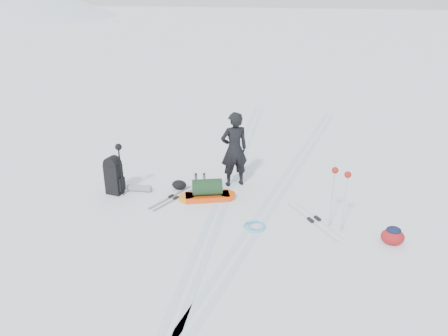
{
  "coord_description": "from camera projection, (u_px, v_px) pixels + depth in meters",
  "views": [
    {
      "loc": [
        2.37,
        -9.08,
        4.91
      ],
      "look_at": [
        0.07,
        0.08,
        0.95
      ],
      "focal_mm": 35.0,
      "sensor_mm": 36.0,
      "label": 1
    }
  ],
  "objects": [
    {
      "name": "small_daypack",
      "position": [
        393.0,
        236.0,
        8.89
      ],
      "size": [
        0.59,
        0.56,
        0.4
      ],
      "rotation": [
        0.0,
        0.0,
        -0.65
      ],
      "color": "maroon",
      "rests_on": "ground"
    },
    {
      "name": "touring_skis_white",
      "position": [
        314.0,
        220.0,
        9.84
      ],
      "size": [
        1.39,
        1.65,
        0.07
      ],
      "rotation": [
        0.0,
        0.0,
        -0.9
      ],
      "color": "silver",
      "rests_on": "ground"
    },
    {
      "name": "touring_skis_grey",
      "position": [
        173.0,
        198.0,
        10.89
      ],
      "size": [
        0.8,
        1.55,
        0.06
      ],
      "rotation": [
        0.0,
        0.0,
        1.19
      ],
      "color": "#93969B",
      "rests_on": "ground"
    },
    {
      "name": "ski_poles_silver",
      "position": [
        341.0,
        180.0,
        9.06
      ],
      "size": [
        0.4,
        0.32,
        1.41
      ],
      "rotation": [
        0.0,
        0.0,
        -0.43
      ],
      "color": "silver",
      "rests_on": "ground"
    },
    {
      "name": "stuff_sack",
      "position": [
        179.0,
        185.0,
        11.34
      ],
      "size": [
        0.44,
        0.36,
        0.24
      ],
      "rotation": [
        0.0,
        0.0,
        0.21
      ],
      "color": "black",
      "rests_on": "ground"
    },
    {
      "name": "ski_tracks",
      "position": [
        252.0,
        192.0,
        11.19
      ],
      "size": [
        3.38,
        17.97,
        0.01
      ],
      "color": "silver",
      "rests_on": "ground"
    },
    {
      "name": "thermos_pair",
      "position": [
        200.0,
        178.0,
        11.66
      ],
      "size": [
        0.29,
        0.2,
        0.3
      ],
      "rotation": [
        0.0,
        0.0,
        -0.28
      ],
      "color": "#595C61",
      "rests_on": "ground"
    },
    {
      "name": "rope_coil",
      "position": [
        255.0,
        226.0,
        9.57
      ],
      "size": [
        0.65,
        0.65,
        0.06
      ],
      "rotation": [
        0.0,
        0.0,
        -0.4
      ],
      "color": "#5CB8DF",
      "rests_on": "ground"
    },
    {
      "name": "pulk_sled",
      "position": [
        207.0,
        192.0,
        10.76
      ],
      "size": [
        1.45,
        0.86,
        0.53
      ],
      "rotation": [
        0.0,
        0.0,
        0.36
      ],
      "color": "#F1440E",
      "rests_on": "ground"
    },
    {
      "name": "ground",
      "position": [
        220.0,
        205.0,
        10.55
      ],
      "size": [
        200.0,
        200.0,
        0.0
      ],
      "primitive_type": "plane",
      "color": "white",
      "rests_on": "ground"
    },
    {
      "name": "skier",
      "position": [
        234.0,
        149.0,
        11.26
      ],
      "size": [
        0.87,
        0.79,
        2.0
      ],
      "primitive_type": "imported",
      "rotation": [
        0.0,
        0.0,
        3.7
      ],
      "color": "black",
      "rests_on": "ground"
    },
    {
      "name": "ski_poles_black",
      "position": [
        119.0,
        153.0,
        10.66
      ],
      "size": [
        0.17,
        0.17,
        1.37
      ],
      "rotation": [
        0.0,
        0.0,
        0.12
      ],
      "color": "black",
      "rests_on": "ground"
    },
    {
      "name": "expedition_rucksack",
      "position": [
        117.0,
        176.0,
        10.99
      ],
      "size": [
        1.09,
        0.54,
        1.0
      ],
      "rotation": [
        0.0,
        0.0,
        -0.15
      ],
      "color": "black",
      "rests_on": "ground"
    }
  ]
}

